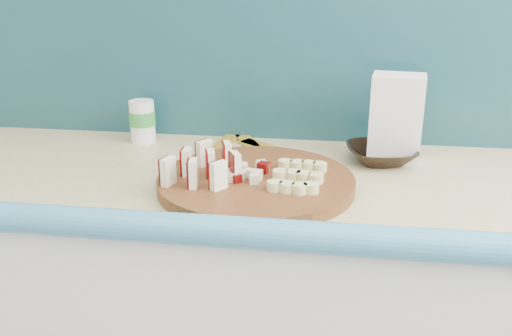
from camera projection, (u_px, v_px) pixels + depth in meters
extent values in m
cube|color=tan|center=(307.00, 183.00, 1.30)|extent=(2.20, 0.60, 0.03)
cube|color=teal|center=(297.00, 244.00, 1.02)|extent=(2.20, 0.06, 0.03)
cube|color=teal|center=(316.00, 47.00, 1.48)|extent=(2.20, 0.02, 0.50)
cylinder|color=#4B2010|center=(256.00, 182.00, 1.23)|extent=(0.46, 0.46, 0.03)
cube|color=#FBF0C9|center=(168.00, 171.00, 1.17)|extent=(0.02, 0.04, 0.06)
cube|color=#4C0505|center=(164.00, 171.00, 1.17)|extent=(0.01, 0.04, 0.06)
cube|color=#FBF0C9|center=(187.00, 162.00, 1.22)|extent=(0.02, 0.04, 0.06)
cube|color=#4C0505|center=(183.00, 162.00, 1.23)|extent=(0.01, 0.04, 0.06)
cube|color=#FBF0C9|center=(204.00, 153.00, 1.28)|extent=(0.02, 0.04, 0.06)
cube|color=#4C0505|center=(200.00, 153.00, 1.28)|extent=(0.01, 0.04, 0.06)
cube|color=#FBF0C9|center=(193.00, 173.00, 1.16)|extent=(0.02, 0.04, 0.06)
cube|color=#4C0505|center=(189.00, 173.00, 1.16)|extent=(0.01, 0.04, 0.06)
cube|color=#FBF0C9|center=(211.00, 164.00, 1.21)|extent=(0.02, 0.04, 0.06)
cube|color=#4C0505|center=(207.00, 163.00, 1.21)|extent=(0.01, 0.04, 0.06)
cube|color=#FBF0C9|center=(227.00, 155.00, 1.27)|extent=(0.02, 0.04, 0.06)
cube|color=#4C0505|center=(223.00, 155.00, 1.27)|extent=(0.01, 0.04, 0.06)
cube|color=#FBF0C9|center=(219.00, 176.00, 1.15)|extent=(0.02, 0.04, 0.06)
cube|color=#4C0505|center=(214.00, 175.00, 1.15)|extent=(0.01, 0.04, 0.06)
cube|color=#FBF0C9|center=(236.00, 166.00, 1.20)|extent=(0.02, 0.04, 0.06)
cube|color=#4C0505|center=(231.00, 165.00, 1.20)|extent=(0.01, 0.04, 0.06)
cube|color=beige|center=(249.00, 171.00, 1.22)|extent=(0.02, 0.02, 0.02)
cube|color=beige|center=(252.00, 171.00, 1.23)|extent=(0.02, 0.02, 0.02)
cube|color=#4C0505|center=(255.00, 169.00, 1.24)|extent=(0.02, 0.02, 0.02)
cube|color=beige|center=(248.00, 170.00, 1.23)|extent=(0.02, 0.02, 0.02)
cube|color=beige|center=(247.00, 168.00, 1.24)|extent=(0.02, 0.02, 0.02)
cube|color=beige|center=(243.00, 167.00, 1.25)|extent=(0.02, 0.02, 0.02)
cube|color=beige|center=(241.00, 169.00, 1.23)|extent=(0.02, 0.02, 0.02)
cube|color=beige|center=(237.00, 169.00, 1.24)|extent=(0.02, 0.02, 0.02)
cube|color=#4C0505|center=(231.00, 170.00, 1.23)|extent=(0.02, 0.02, 0.02)
cube|color=beige|center=(238.00, 172.00, 1.22)|extent=(0.02, 0.02, 0.02)
cube|color=beige|center=(235.00, 173.00, 1.21)|extent=(0.02, 0.02, 0.02)
cube|color=beige|center=(242.00, 172.00, 1.22)|extent=(0.02, 0.02, 0.02)
cube|color=beige|center=(242.00, 174.00, 1.21)|extent=(0.02, 0.02, 0.02)
cube|color=beige|center=(246.00, 175.00, 1.20)|extent=(0.02, 0.02, 0.02)
cube|color=#4C0505|center=(247.00, 173.00, 1.22)|extent=(0.02, 0.02, 0.02)
cube|color=beige|center=(252.00, 173.00, 1.21)|extent=(0.02, 0.02, 0.02)
cylinder|color=#DFD788|center=(274.00, 186.00, 1.15)|extent=(0.03, 0.03, 0.02)
cylinder|color=#DFD788|center=(287.00, 187.00, 1.14)|extent=(0.03, 0.03, 0.02)
cylinder|color=#DFD788|center=(299.00, 188.00, 1.14)|extent=(0.03, 0.03, 0.02)
cylinder|color=#DFD788|center=(312.00, 189.00, 1.13)|extent=(0.03, 0.03, 0.02)
cylinder|color=#DFD788|center=(280.00, 175.00, 1.21)|extent=(0.03, 0.03, 0.02)
cylinder|color=#DFD788|center=(292.00, 176.00, 1.20)|extent=(0.03, 0.03, 0.02)
cylinder|color=#DFD788|center=(304.00, 177.00, 1.20)|extent=(0.03, 0.03, 0.02)
cylinder|color=#DFD788|center=(316.00, 178.00, 1.19)|extent=(0.03, 0.03, 0.02)
cylinder|color=#DFD788|center=(286.00, 165.00, 1.27)|extent=(0.03, 0.03, 0.02)
cylinder|color=#DFD788|center=(297.00, 166.00, 1.26)|extent=(0.03, 0.03, 0.02)
cylinder|color=#DFD788|center=(308.00, 166.00, 1.25)|extent=(0.03, 0.03, 0.02)
cylinder|color=#DFD788|center=(320.00, 167.00, 1.25)|extent=(0.03, 0.03, 0.02)
imported|color=black|center=(381.00, 154.00, 1.38)|extent=(0.20, 0.20, 0.04)
cube|color=white|center=(396.00, 118.00, 1.37)|extent=(0.13, 0.10, 0.21)
cylinder|color=white|center=(142.00, 121.00, 1.52)|extent=(0.07, 0.07, 0.11)
cylinder|color=green|center=(142.00, 118.00, 1.52)|extent=(0.07, 0.07, 0.04)
cube|color=#B19A22|center=(222.00, 145.00, 1.51)|extent=(0.07, 0.18, 0.01)
cube|color=#B19A22|center=(249.00, 143.00, 1.52)|extent=(0.11, 0.18, 0.01)
cube|color=#B19A22|center=(268.00, 148.00, 1.48)|extent=(0.17, 0.14, 0.01)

